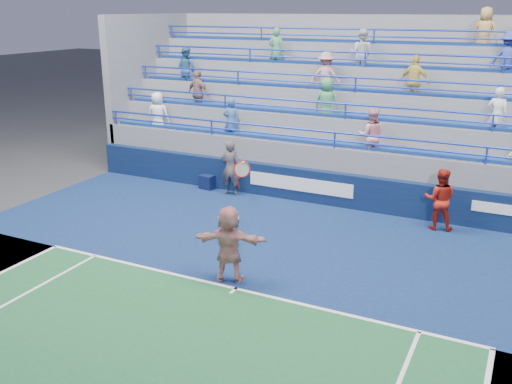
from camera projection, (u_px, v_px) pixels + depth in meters
The scene contains 7 objects.
ground at pixel (236, 289), 12.93m from camera, with size 120.00×120.00×0.00m, color #333538.
sponsor_wall at pixel (331, 189), 18.31m from camera, with size 18.00×0.32×1.10m.
bleacher_stand at pixel (365, 136), 21.22m from camera, with size 18.00×5.60×6.13m.
judge_chair at pixel (209, 181), 20.08m from camera, with size 0.56×0.56×0.89m.
tennis_player at pixel (229, 244), 13.10m from camera, with size 1.78×1.04×2.94m.
line_judge at pixel (230, 168), 19.22m from camera, with size 0.69×0.45×1.89m, color #131B36.
ball_girl at pixel (440, 199), 16.21m from camera, with size 0.87×0.68×1.80m, color #A71E13.
Camera 1 is at (5.53, -10.23, 6.10)m, focal length 40.00 mm.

